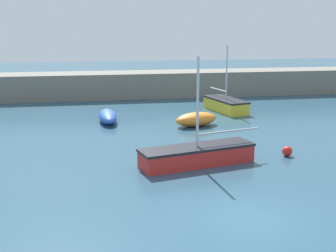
{
  "coord_description": "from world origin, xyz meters",
  "views": [
    {
      "loc": [
        -5.23,
        -14.27,
        6.8
      ],
      "look_at": [
        -1.13,
        11.0,
        0.82
      ],
      "focal_mm": 50.0,
      "sensor_mm": 36.0,
      "label": 1
    }
  ],
  "objects_px": {
    "rowboat_blue_near": "(196,119)",
    "open_tender_yellow": "(108,116)",
    "sailboat_short_mast": "(226,105)",
    "sailboat_twin_hulled": "(197,155)",
    "mooring_buoy_red": "(287,151)"
  },
  "relations": [
    {
      "from": "rowboat_blue_near",
      "to": "open_tender_yellow",
      "type": "xyz_separation_m",
      "value": [
        -5.54,
        2.02,
        -0.04
      ]
    },
    {
      "from": "sailboat_short_mast",
      "to": "rowboat_blue_near",
      "type": "bearing_deg",
      "value": -51.35
    },
    {
      "from": "sailboat_twin_hulled",
      "to": "sailboat_short_mast",
      "type": "relative_size",
      "value": 1.26
    },
    {
      "from": "sailboat_short_mast",
      "to": "rowboat_blue_near",
      "type": "xyz_separation_m",
      "value": [
        -3.19,
        -4.3,
        -0.06
      ]
    },
    {
      "from": "rowboat_blue_near",
      "to": "mooring_buoy_red",
      "type": "bearing_deg",
      "value": 93.25
    },
    {
      "from": "sailboat_short_mast",
      "to": "sailboat_twin_hulled",
      "type": "bearing_deg",
      "value": -36.77
    },
    {
      "from": "open_tender_yellow",
      "to": "mooring_buoy_red",
      "type": "distance_m",
      "value": 12.64
    },
    {
      "from": "open_tender_yellow",
      "to": "sailboat_twin_hulled",
      "type": "bearing_deg",
      "value": 18.93
    },
    {
      "from": "sailboat_twin_hulled",
      "to": "mooring_buoy_red",
      "type": "relative_size",
      "value": 12.14
    },
    {
      "from": "sailboat_short_mast",
      "to": "open_tender_yellow",
      "type": "xyz_separation_m",
      "value": [
        -8.73,
        -2.28,
        -0.11
      ]
    },
    {
      "from": "sailboat_twin_hulled",
      "to": "open_tender_yellow",
      "type": "distance_m",
      "value": 10.59
    },
    {
      "from": "mooring_buoy_red",
      "to": "sailboat_twin_hulled",
      "type": "bearing_deg",
      "value": -172.79
    },
    {
      "from": "sailboat_short_mast",
      "to": "open_tender_yellow",
      "type": "distance_m",
      "value": 9.02
    },
    {
      "from": "open_tender_yellow",
      "to": "mooring_buoy_red",
      "type": "height_order",
      "value": "open_tender_yellow"
    },
    {
      "from": "sailboat_twin_hulled",
      "to": "open_tender_yellow",
      "type": "height_order",
      "value": "sailboat_twin_hulled"
    }
  ]
}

